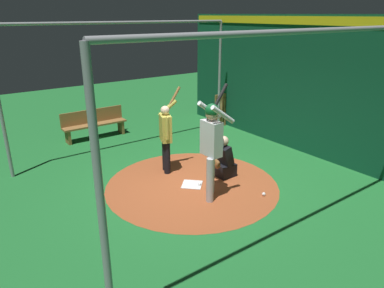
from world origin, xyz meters
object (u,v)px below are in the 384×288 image
object	(u,v)px
bat_rack	(222,111)
baseball_1	(264,194)
visitor	(166,134)
bench	(94,123)
home_plate	(192,184)
batter	(212,141)
baseball_0	(200,184)
catcher	(224,161)

from	to	relation	value
bat_rack	baseball_1	xyz separation A→B (m)	(2.52, 4.25, -0.45)
visitor	bench	size ratio (longest dim) A/B	1.05
home_plate	batter	world-z (taller)	batter
baseball_0	baseball_1	size ratio (longest dim) A/B	1.00
home_plate	visitor	distance (m)	1.30
visitor	bench	xyz separation A→B (m)	(0.44, -3.32, -0.47)
visitor	bench	distance (m)	3.38
visitor	baseball_1	xyz separation A→B (m)	(-0.94, 2.20, -0.87)
batter	visitor	bearing A→B (deg)	-88.09
home_plate	baseball_0	bearing A→B (deg)	129.94
bat_rack	baseball_0	size ratio (longest dim) A/B	14.20
home_plate	bench	bearing A→B (deg)	-83.36
home_plate	baseball_0	size ratio (longest dim) A/B	5.68
baseball_1	baseball_0	bearing A→B (deg)	-55.39
bench	baseball_0	bearing A→B (deg)	97.85
visitor	bench	world-z (taller)	visitor
bat_rack	baseball_1	size ratio (longest dim) A/B	14.20
catcher	bat_rack	size ratio (longest dim) A/B	0.92
batter	baseball_1	xyz separation A→B (m)	(-0.89, 0.62, -1.16)
home_plate	bat_rack	bearing A→B (deg)	-138.77
catcher	baseball_0	bearing A→B (deg)	5.94
home_plate	batter	bearing A→B (deg)	90.02
batter	bat_rack	world-z (taller)	batter
home_plate	batter	distance (m)	1.35
home_plate	baseball_1	size ratio (longest dim) A/B	5.68
catcher	baseball_1	world-z (taller)	catcher
bench	catcher	bearing A→B (deg)	107.30
batter	bench	size ratio (longest dim) A/B	1.20
catcher	visitor	bearing A→B (deg)	-47.77
bench	baseball_0	xyz separation A→B (m)	(-0.60, 4.38, -0.41)
batter	baseball_1	size ratio (longest dim) A/B	30.41
bench	baseball_0	distance (m)	4.44
baseball_1	home_plate	bearing A→B (deg)	-54.80
home_plate	visitor	world-z (taller)	visitor
bench	baseball_1	distance (m)	5.70
bat_rack	baseball_1	world-z (taller)	bat_rack
home_plate	bench	size ratio (longest dim) A/B	0.22
baseball_0	visitor	bearing A→B (deg)	-81.35
visitor	baseball_1	distance (m)	2.55
batter	baseball_0	xyz separation A→B (m)	(-0.11, -0.51, -1.16)
visitor	baseball_0	distance (m)	1.39
visitor	bat_rack	size ratio (longest dim) A/B	1.87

